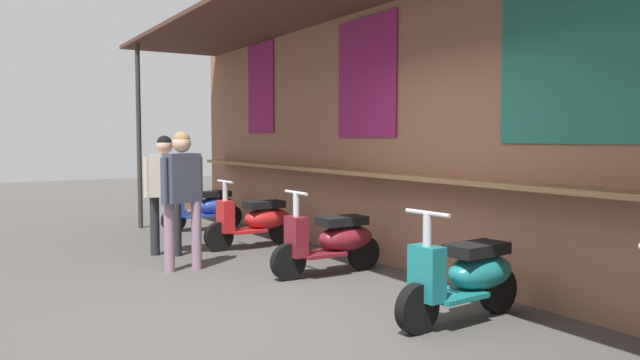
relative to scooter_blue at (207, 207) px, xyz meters
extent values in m
plane|color=#474442|center=(5.00, -1.08, -0.39)|extent=(38.46, 38.46, 0.00)
cube|color=#8C5B44|center=(5.00, 0.94, 1.32)|extent=(13.74, 0.25, 3.41)
cube|color=olive|center=(5.00, 0.64, 0.73)|extent=(12.36, 0.36, 0.05)
cube|color=#841E56|center=(0.45, 0.80, 1.99)|extent=(0.95, 0.02, 1.49)
cube|color=#841E56|center=(3.47, 0.80, 1.91)|extent=(1.22, 0.02, 1.50)
cube|color=#236B5B|center=(6.44, 0.80, 1.97)|extent=(1.56, 0.02, 1.73)
cylinder|color=#332D28|center=(-0.77, -0.92, 1.20)|extent=(0.08, 0.08, 3.18)
ellipsoid|color=#233D9E|center=(0.00, 0.17, 0.01)|extent=(0.38, 0.70, 0.30)
cube|color=black|center=(0.00, 0.12, 0.21)|extent=(0.30, 0.55, 0.10)
cube|color=#233D9E|center=(0.00, -0.18, -0.14)|extent=(0.38, 0.50, 0.04)
cube|color=#233D9E|center=(0.00, -0.48, 0.08)|extent=(0.28, 0.16, 0.44)
cylinder|color=#B7B7BC|center=(0.00, -0.48, 0.21)|extent=(0.07, 0.07, 0.70)
cylinder|color=#B7B7BC|center=(0.00, -0.48, 0.56)|extent=(0.46, 0.04, 0.04)
cylinder|color=black|center=(0.00, -0.58, -0.19)|extent=(0.10, 0.40, 0.40)
cylinder|color=black|center=(0.00, 0.42, -0.19)|extent=(0.10, 0.40, 0.40)
ellipsoid|color=red|center=(1.94, 0.17, 0.01)|extent=(0.40, 0.71, 0.30)
cube|color=black|center=(1.94, 0.12, 0.21)|extent=(0.32, 0.56, 0.10)
cube|color=red|center=(1.95, -0.18, -0.14)|extent=(0.39, 0.51, 0.04)
cube|color=red|center=(1.96, -0.48, 0.08)|extent=(0.28, 0.17, 0.44)
cylinder|color=#B7B7BC|center=(1.96, -0.48, 0.21)|extent=(0.07, 0.07, 0.70)
cylinder|color=#B7B7BC|center=(1.96, -0.48, 0.56)|extent=(0.46, 0.05, 0.04)
cylinder|color=black|center=(1.97, -0.58, -0.19)|extent=(0.11, 0.40, 0.40)
cylinder|color=black|center=(1.94, 0.42, -0.19)|extent=(0.11, 0.40, 0.40)
ellipsoid|color=maroon|center=(3.96, 0.17, 0.01)|extent=(0.38, 0.70, 0.30)
cube|color=black|center=(3.96, 0.12, 0.21)|extent=(0.30, 0.55, 0.10)
cube|color=maroon|center=(3.96, -0.18, -0.14)|extent=(0.38, 0.50, 0.04)
cube|color=maroon|center=(3.96, -0.48, 0.08)|extent=(0.28, 0.16, 0.44)
cylinder|color=#B7B7BC|center=(3.96, -0.48, 0.21)|extent=(0.07, 0.07, 0.70)
cylinder|color=#B7B7BC|center=(3.96, -0.48, 0.56)|extent=(0.46, 0.04, 0.04)
cylinder|color=black|center=(3.96, -0.58, -0.19)|extent=(0.10, 0.40, 0.40)
cylinder|color=black|center=(3.96, 0.42, -0.19)|extent=(0.10, 0.40, 0.40)
ellipsoid|color=#197075|center=(6.03, 0.17, 0.01)|extent=(0.43, 0.73, 0.30)
cube|color=black|center=(6.04, 0.12, 0.21)|extent=(0.34, 0.57, 0.10)
cube|color=#197075|center=(6.06, -0.18, -0.14)|extent=(0.42, 0.53, 0.04)
cube|color=#197075|center=(6.08, -0.48, 0.08)|extent=(0.29, 0.18, 0.44)
cylinder|color=#B7B7BC|center=(6.08, -0.48, 0.21)|extent=(0.07, 0.07, 0.70)
cylinder|color=#B7B7BC|center=(6.08, -0.48, 0.56)|extent=(0.46, 0.07, 0.04)
cylinder|color=black|center=(6.09, -0.58, -0.19)|extent=(0.13, 0.41, 0.40)
cylinder|color=black|center=(6.01, 0.42, -0.19)|extent=(0.13, 0.41, 0.40)
cylinder|color=#232328|center=(1.78, -1.41, 0.00)|extent=(0.12, 0.12, 0.78)
cylinder|color=#232328|center=(1.99, -1.18, 0.00)|extent=(0.12, 0.12, 0.78)
cube|color=#ADA393|center=(1.89, -1.29, 0.66)|extent=(0.33, 0.44, 0.55)
sphere|color=tan|center=(1.89, -1.29, 1.06)|extent=(0.21, 0.21, 0.21)
sphere|color=black|center=(1.89, -1.29, 1.09)|extent=(0.19, 0.19, 0.19)
cylinder|color=#ADA393|center=(1.80, -1.51, 0.64)|extent=(0.08, 0.08, 0.52)
cylinder|color=#ADA393|center=(1.98, -1.07, 0.64)|extent=(0.08, 0.08, 0.52)
cube|color=brown|center=(1.99, -1.00, 0.33)|extent=(0.28, 0.19, 0.20)
cylinder|color=gray|center=(2.88, -1.56, 0.01)|extent=(0.12, 0.12, 0.80)
cylinder|color=gray|center=(2.91, -1.24, 0.01)|extent=(0.12, 0.12, 0.80)
cube|color=#383D4C|center=(2.89, -1.40, 0.69)|extent=(0.30, 0.44, 0.57)
sphere|color=tan|center=(2.89, -1.40, 1.10)|extent=(0.22, 0.22, 0.22)
sphere|color=olive|center=(2.89, -1.40, 1.14)|extent=(0.20, 0.20, 0.20)
cylinder|color=#383D4C|center=(2.96, -1.63, 0.67)|extent=(0.08, 0.08, 0.53)
cylinder|color=#383D4C|center=(2.83, -1.17, 0.67)|extent=(0.08, 0.08, 0.53)
camera|label=1|loc=(9.69, -3.68, 1.15)|focal=34.03mm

